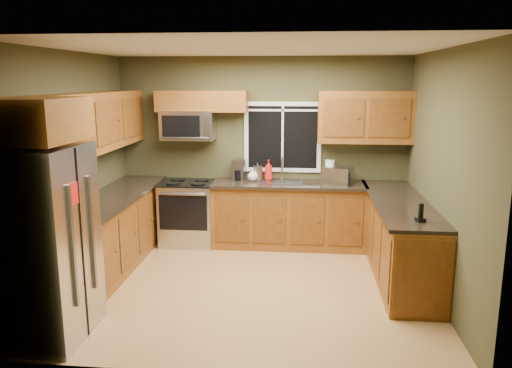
% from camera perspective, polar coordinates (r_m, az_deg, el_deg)
% --- Properties ---
extents(floor, '(4.20, 4.20, 0.00)m').
position_cam_1_polar(floor, '(5.97, -0.82, -11.56)').
color(floor, '#AC814B').
rests_on(floor, ground).
extents(ceiling, '(4.20, 4.20, 0.00)m').
position_cam_1_polar(ceiling, '(5.49, -0.90, 15.28)').
color(ceiling, white).
rests_on(ceiling, back_wall).
extents(back_wall, '(4.20, 0.00, 4.20)m').
position_cam_1_polar(back_wall, '(7.34, 0.70, 3.85)').
color(back_wall, '#403F24').
rests_on(back_wall, ground).
extents(front_wall, '(4.20, 0.00, 4.20)m').
position_cam_1_polar(front_wall, '(3.83, -3.84, -3.64)').
color(front_wall, '#403F24').
rests_on(front_wall, ground).
extents(left_wall, '(0.00, 3.60, 3.60)m').
position_cam_1_polar(left_wall, '(6.16, -20.66, 1.55)').
color(left_wall, '#403F24').
rests_on(left_wall, ground).
extents(right_wall, '(0.00, 3.60, 3.60)m').
position_cam_1_polar(right_wall, '(5.74, 20.49, 0.84)').
color(right_wall, '#403F24').
rests_on(right_wall, ground).
extents(window, '(1.12, 0.03, 1.02)m').
position_cam_1_polar(window, '(7.28, 3.05, 5.38)').
color(window, white).
rests_on(window, back_wall).
extents(base_cabinets_left, '(0.60, 2.65, 0.90)m').
position_cam_1_polar(base_cabinets_left, '(6.67, -15.99, -5.36)').
color(base_cabinets_left, brown).
rests_on(base_cabinets_left, ground).
extents(countertop_left, '(0.65, 2.65, 0.04)m').
position_cam_1_polar(countertop_left, '(6.54, -16.02, -1.43)').
color(countertop_left, black).
rests_on(countertop_left, base_cabinets_left).
extents(base_cabinets_back, '(2.17, 0.60, 0.90)m').
position_cam_1_polar(base_cabinets_back, '(7.21, 3.78, -3.64)').
color(base_cabinets_back, brown).
rests_on(base_cabinets_back, ground).
extents(countertop_back, '(2.17, 0.65, 0.04)m').
position_cam_1_polar(countertop_back, '(7.07, 3.82, -0.02)').
color(countertop_back, black).
rests_on(countertop_back, base_cabinets_back).
extents(base_cabinets_peninsula, '(0.60, 2.52, 0.90)m').
position_cam_1_polar(base_cabinets_peninsula, '(6.40, 16.06, -6.10)').
color(base_cabinets_peninsula, brown).
rests_on(base_cabinets_peninsula, ground).
extents(countertop_peninsula, '(0.65, 2.50, 0.04)m').
position_cam_1_polar(countertop_peninsula, '(6.28, 16.07, -1.99)').
color(countertop_peninsula, black).
rests_on(countertop_peninsula, base_cabinets_peninsula).
extents(upper_cabinets_left, '(0.33, 2.65, 0.72)m').
position_cam_1_polar(upper_cabinets_left, '(6.46, -17.82, 6.75)').
color(upper_cabinets_left, brown).
rests_on(upper_cabinets_left, left_wall).
extents(upper_cabinets_back_left, '(1.30, 0.33, 0.30)m').
position_cam_1_polar(upper_cabinets_back_left, '(7.23, -6.22, 9.40)').
color(upper_cabinets_back_left, brown).
rests_on(upper_cabinets_back_left, back_wall).
extents(upper_cabinets_back_right, '(1.30, 0.33, 0.72)m').
position_cam_1_polar(upper_cabinets_back_right, '(7.15, 12.36, 7.48)').
color(upper_cabinets_back_right, brown).
rests_on(upper_cabinets_back_right, back_wall).
extents(upper_cabinet_over_fridge, '(0.72, 0.90, 0.38)m').
position_cam_1_polar(upper_cabinet_over_fridge, '(4.77, -24.15, 6.72)').
color(upper_cabinet_over_fridge, brown).
rests_on(upper_cabinet_over_fridge, left_wall).
extents(refrigerator, '(0.74, 0.90, 1.80)m').
position_cam_1_polar(refrigerator, '(4.98, -23.04, -6.30)').
color(refrigerator, '#B7B7BC').
rests_on(refrigerator, ground).
extents(range, '(0.76, 0.69, 0.94)m').
position_cam_1_polar(range, '(7.36, -7.73, -3.24)').
color(range, '#B7B7BC').
rests_on(range, ground).
extents(microwave, '(0.76, 0.41, 0.42)m').
position_cam_1_polar(microwave, '(7.27, -7.76, 6.68)').
color(microwave, '#B7B7BC').
rests_on(microwave, back_wall).
extents(sink, '(0.60, 0.42, 0.36)m').
position_cam_1_polar(sink, '(7.09, 2.90, 0.29)').
color(sink, slate).
rests_on(sink, countertop_back).
extents(toaster_oven, '(0.47, 0.43, 0.24)m').
position_cam_1_polar(toaster_oven, '(7.05, 9.35, 0.98)').
color(toaster_oven, '#B7B7BC').
rests_on(toaster_oven, countertop_back).
extents(coffee_maker, '(0.19, 0.25, 0.29)m').
position_cam_1_polar(coffee_maker, '(7.26, -2.00, 1.57)').
color(coffee_maker, slate).
rests_on(coffee_maker, countertop_back).
extents(kettle, '(0.19, 0.19, 0.26)m').
position_cam_1_polar(kettle, '(7.24, 0.20, 1.41)').
color(kettle, '#B7B7BC').
rests_on(kettle, countertop_back).
extents(paper_towel_roll, '(0.14, 0.14, 0.34)m').
position_cam_1_polar(paper_towel_roll, '(7.21, 8.41, 1.53)').
color(paper_towel_roll, white).
rests_on(paper_towel_roll, countertop_back).
extents(soap_bottle_a, '(0.12, 0.12, 0.30)m').
position_cam_1_polar(soap_bottle_a, '(7.22, 1.45, 1.61)').
color(soap_bottle_a, red).
rests_on(soap_bottle_a, countertop_back).
extents(soap_bottle_c, '(0.18, 0.18, 0.19)m').
position_cam_1_polar(soap_bottle_c, '(7.17, -0.39, 1.09)').
color(soap_bottle_c, white).
rests_on(soap_bottle_c, countertop_back).
extents(cordless_phone, '(0.11, 0.11, 0.19)m').
position_cam_1_polar(cordless_phone, '(5.40, 18.29, -3.50)').
color(cordless_phone, black).
rests_on(cordless_phone, countertop_peninsula).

